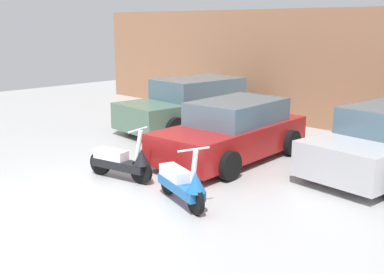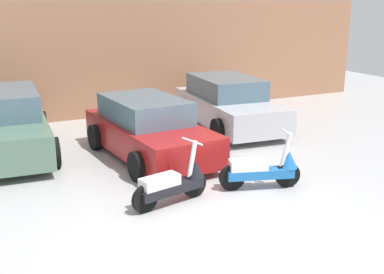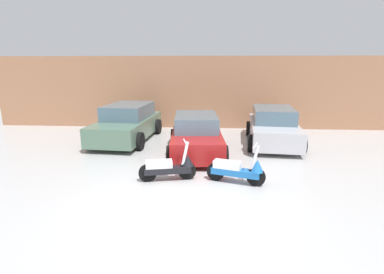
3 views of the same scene
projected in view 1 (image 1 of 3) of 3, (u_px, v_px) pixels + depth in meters
ground_plane at (96, 195)px, 8.51m from camera, size 28.00×28.00×0.00m
wall_back at (326, 70)px, 13.41m from camera, size 19.60×0.12×3.37m
scooter_front_left at (122, 161)px, 9.26m from camera, size 1.50×0.64×1.06m
scooter_front_right at (182, 183)px, 7.98m from camera, size 1.49×0.74×1.07m
car_rear_left at (193, 105)px, 13.68m from camera, size 2.28×4.34×1.43m
car_rear_center at (233, 132)px, 10.62m from camera, size 2.09×3.97×1.31m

